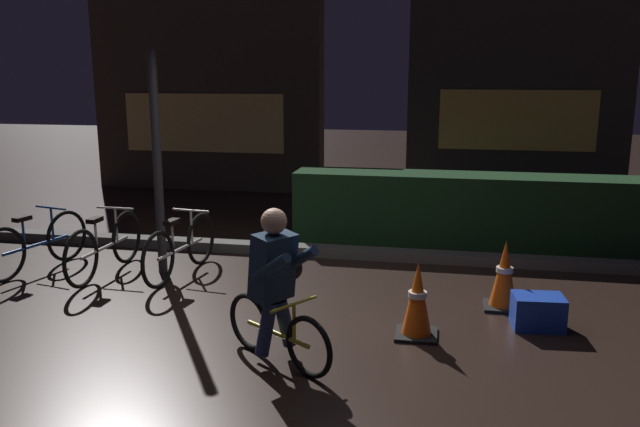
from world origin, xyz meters
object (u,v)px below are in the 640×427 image
(traffic_cone_far, at_px, (504,275))
(blue_crate, at_px, (538,312))
(parked_bike_leftmost, at_px, (36,244))
(traffic_cone_near, at_px, (417,301))
(street_post, at_px, (157,165))
(parked_bike_center_left, at_px, (181,247))
(parked_bike_left_mid, at_px, (105,246))
(cyclist, at_px, (277,285))

(traffic_cone_far, distance_m, blue_crate, 0.55)
(parked_bike_leftmost, height_order, traffic_cone_near, parked_bike_leftmost)
(street_post, height_order, parked_bike_center_left, street_post)
(parked_bike_left_mid, relative_size, cyclist, 1.26)
(parked_bike_center_left, bearing_deg, blue_crate, -94.83)
(parked_bike_left_mid, bearing_deg, traffic_cone_near, -105.29)
(traffic_cone_far, bearing_deg, parked_bike_left_mid, 176.83)
(traffic_cone_far, relative_size, blue_crate, 1.55)
(parked_bike_leftmost, relative_size, traffic_cone_near, 2.24)
(traffic_cone_near, xyz_separation_m, cyclist, (-1.06, -0.70, 0.30))
(parked_bike_center_left, bearing_deg, traffic_cone_far, -88.51)
(parked_bike_left_mid, xyz_separation_m, traffic_cone_far, (4.33, -0.24, -0.00))
(street_post, height_order, cyclist, street_post)
(parked_bike_left_mid, xyz_separation_m, blue_crate, (4.60, -0.69, -0.18))
(street_post, distance_m, parked_bike_left_mid, 1.11)
(parked_bike_left_mid, distance_m, parked_bike_center_left, 0.86)
(parked_bike_leftmost, height_order, blue_crate, parked_bike_leftmost)
(traffic_cone_near, distance_m, traffic_cone_far, 1.16)
(traffic_cone_near, bearing_deg, traffic_cone_far, 47.09)
(street_post, height_order, parked_bike_leftmost, street_post)
(parked_bike_left_mid, distance_m, traffic_cone_far, 4.34)
(street_post, relative_size, traffic_cone_far, 3.65)
(parked_bike_center_left, bearing_deg, traffic_cone_near, -106.89)
(parked_bike_center_left, xyz_separation_m, traffic_cone_far, (3.48, -0.37, 0.01))
(parked_bike_left_mid, distance_m, blue_crate, 4.65)
(parked_bike_leftmost, xyz_separation_m, traffic_cone_near, (4.38, -1.05, 0.00))
(parked_bike_leftmost, xyz_separation_m, cyclist, (3.32, -1.75, 0.30))
(parked_bike_leftmost, distance_m, traffic_cone_far, 5.18)
(traffic_cone_near, xyz_separation_m, traffic_cone_far, (0.79, 0.85, 0.01))
(parked_bike_leftmost, relative_size, blue_crate, 3.42)
(parked_bike_left_mid, relative_size, parked_bike_center_left, 1.03)
(parked_bike_center_left, relative_size, traffic_cone_far, 2.25)
(street_post, xyz_separation_m, traffic_cone_near, (2.95, -1.30, -0.92))
(street_post, distance_m, blue_crate, 4.25)
(street_post, bearing_deg, traffic_cone_near, -23.77)
(cyclist, bearing_deg, traffic_cone_far, 73.67)
(parked_bike_center_left, distance_m, blue_crate, 3.84)
(parked_bike_left_mid, relative_size, blue_crate, 3.58)
(traffic_cone_near, height_order, blue_crate, traffic_cone_near)
(street_post, bearing_deg, cyclist, -46.56)
(street_post, distance_m, cyclist, 2.82)
(street_post, xyz_separation_m, cyclist, (1.89, -2.00, -0.61))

